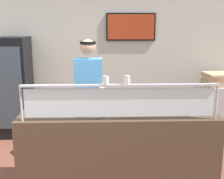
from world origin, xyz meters
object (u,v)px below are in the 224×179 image
pepper_flake_shaker (127,81)px  pizza_box_stack (219,79)px  parmesan_shaker (106,81)px  pizza_server (95,110)px  pizza_tray (93,111)px  worker_figure (89,94)px  drink_fridge (12,87)px

pepper_flake_shaker → pizza_box_stack: 2.75m
parmesan_shaker → pizza_box_stack: size_ratio=0.17×
pizza_server → pizza_tray: bearing=134.8°
parmesan_shaker → worker_figure: bearing=102.9°
pizza_tray → pizza_server: (0.02, -0.02, 0.02)m
pepper_flake_shaker → parmesan_shaker: bearing=-180.0°
parmesan_shaker → pepper_flake_shaker: bearing=0.0°
worker_figure → pizza_box_stack: bearing=25.0°
pizza_tray → worker_figure: 0.70m
parmesan_shaker → pepper_flake_shaker: size_ratio=0.97×
pizza_server → drink_fridge: bearing=123.7°
parmesan_shaker → pizza_server: bearing=115.4°
drink_fridge → pizza_server: bearing=-50.2°
parmesan_shaker → worker_figure: size_ratio=0.05×
pepper_flake_shaker → worker_figure: bearing=114.6°
pepper_flake_shaker → worker_figure: (-0.45, 0.97, -0.38)m
pizza_tray → worker_figure: bearing=96.2°
pepper_flake_shaker → pizza_server: bearing=143.2°
drink_fridge → pizza_box_stack: 3.67m
parmesan_shaker → pizza_box_stack: parmesan_shaker is taller
pizza_tray → parmesan_shaker: (0.15, -0.28, 0.42)m
parmesan_shaker → pepper_flake_shaker: pepper_flake_shaker is taller
parmesan_shaker → pepper_flake_shaker: 0.22m
parmesan_shaker → pizza_box_stack: (2.04, 2.03, -0.39)m
worker_figure → pizza_box_stack: worker_figure is taller
pizza_box_stack → drink_fridge: bearing=179.3°
drink_fridge → pizza_box_stack: drink_fridge is taller
parmesan_shaker → worker_figure: (-0.22, 0.97, -0.38)m
drink_fridge → pizza_tray: bearing=-50.4°
pizza_tray → pizza_box_stack: size_ratio=0.89×
pizza_server → parmesan_shaker: size_ratio=3.17×
pizza_server → pepper_flake_shaker: size_ratio=3.09×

